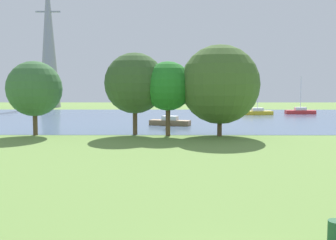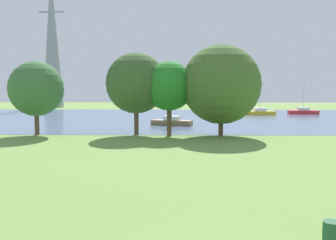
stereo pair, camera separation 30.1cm
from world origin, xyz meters
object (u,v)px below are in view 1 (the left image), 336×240
Objects in this scene: sailboat_brown at (170,121)px; tree_mid_shore at (220,84)px; sailboat_yellow at (257,112)px; tree_east_near at (34,89)px; electricity_pylon at (49,39)px; sailboat_red at (300,111)px; tree_west_far at (168,86)px; tree_east_far at (135,83)px.

sailboat_brown is 0.76× the size of tree_mid_shore.
tree_east_near is at bearing -135.23° from sailboat_yellow.
sailboat_brown is at bearing -56.45° from electricity_pylon.
sailboat_yellow is 0.18× the size of electricity_pylon.
tree_west_far reaches higher than sailboat_red.
sailboat_yellow is 47.15m from electricity_pylon.
sailboat_brown is 12.01m from tree_mid_shore.
tree_east_far is 1.12× the size of tree_west_far.
electricity_pylon is (-39.53, 21.57, 13.95)m from sailboat_yellow.
tree_east_near is 1.01× the size of tree_west_far.
tree_east_far is 8.07m from tree_mid_shore.
sailboat_brown reaches higher than sailboat_red.
sailboat_red is 7.76m from sailboat_yellow.
tree_east_far is at bearing 2.01° from tree_east_near.
sailboat_red is at bearing -22.55° from electricity_pylon.
tree_west_far is 4.85m from tree_mid_shore.
sailboat_yellow is 31.77m from tree_east_far.
tree_west_far is at bearing -1.71° from tree_east_near.
electricity_pylon reaches higher than tree_east_near.
tree_east_near is at bearing -75.21° from electricity_pylon.
sailboat_red is 44.86m from tree_east_near.
electricity_pylon is at bearing 157.45° from sailboat_red.
tree_east_far is at bearing 173.68° from tree_mid_shore.
sailboat_brown is at bearing -129.39° from sailboat_yellow.
sailboat_brown is at bearing 70.19° from tree_east_far.
tree_east_far is (-17.30, -26.27, 4.52)m from sailboat_yellow.
sailboat_red is 0.73× the size of tree_mid_shore.
sailboat_yellow is at bearing -164.74° from sailboat_red.
tree_east_near is (-26.82, -26.60, 3.99)m from sailboat_yellow.
tree_east_far is 3.26m from tree_west_far.
tree_east_far is at bearing -131.20° from sailboat_red.
sailboat_red is 36.43m from tree_west_far.
tree_east_near is at bearing -143.26° from sailboat_brown.
sailboat_red is at bearing 15.26° from sailboat_yellow.
sailboat_red is 0.22× the size of electricity_pylon.
tree_west_far is 0.24× the size of electricity_pylon.
sailboat_yellow is at bearing 56.63° from tree_east_far.
tree_east_near is at bearing -140.14° from sailboat_red.
tree_mid_shore is at bearing -108.86° from sailboat_yellow.
tree_east_near is 17.55m from tree_mid_shore.
sailboat_brown is 22.00m from sailboat_yellow.
tree_east_far is (9.52, 0.33, 0.53)m from tree_east_near.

